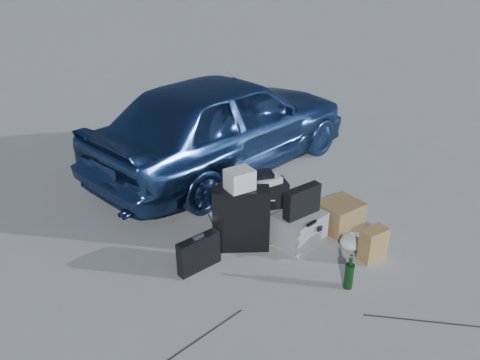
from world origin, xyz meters
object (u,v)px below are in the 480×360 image
pelican_case (299,229)px  briefcase (199,253)px  suitcase_right (241,219)px  cardboard_box (340,215)px  car (225,122)px  green_bottle (349,272)px  suitcase_left (235,205)px  duffel_bag (261,194)px

pelican_case → briefcase: briefcase is taller
suitcase_right → cardboard_box: bearing=16.5°
pelican_case → cardboard_box: 0.56m
briefcase → suitcase_right: (0.52, 0.14, 0.17)m
car → pelican_case: car is taller
pelican_case → cardboard_box: pelican_case is taller
pelican_case → suitcase_right: 0.64m
pelican_case → car: bearing=68.7°
pelican_case → suitcase_right: suitcase_right is taller
briefcase → green_bottle: briefcase is taller
suitcase_left → pelican_case: bearing=-65.2°
pelican_case → green_bottle: pelican_case is taller
suitcase_right → cardboard_box: suitcase_right is taller
duffel_bag → cardboard_box: (0.55, -0.82, 0.00)m
briefcase → cardboard_box: bearing=-14.7°
briefcase → duffel_bag: size_ratio=0.72×
car → green_bottle: car is taller
car → briefcase: 2.39m
cardboard_box → suitcase_left: bearing=154.6°
duffel_bag → car: bearing=98.2°
suitcase_right → suitcase_left: bearing=96.9°
duffel_bag → suitcase_right: bearing=-119.3°
briefcase → green_bottle: 1.42m
briefcase → duffel_bag: bearing=21.6°
duffel_bag → briefcase: bearing=-131.7°
suitcase_left → cardboard_box: suitcase_left is taller
suitcase_left → cardboard_box: bearing=-42.0°
briefcase → suitcase_left: (0.62, 0.48, 0.12)m
pelican_case → cardboard_box: bearing=-13.6°
briefcase → suitcase_left: bearing=23.5°
briefcase → suitcase_left: size_ratio=0.76×
suitcase_left → green_bottle: (0.49, -1.35, -0.13)m
suitcase_left → suitcase_right: size_ratio=0.87×
duffel_bag → green_bottle: 1.68m
car → duffel_bag: car is taller
suitcase_left → suitcase_right: suitcase_right is taller
car → briefcase: car is taller
duffel_bag → green_bottle: (0.00, -1.68, 0.01)m
cardboard_box → green_bottle: (-0.55, -0.86, 0.01)m
car → cardboard_box: 2.13m
pelican_case → duffel_bag: size_ratio=0.76×
car → duffel_bag: (-0.09, -1.19, -0.52)m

